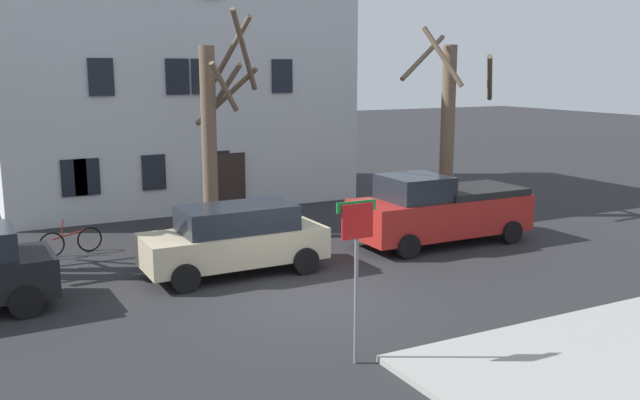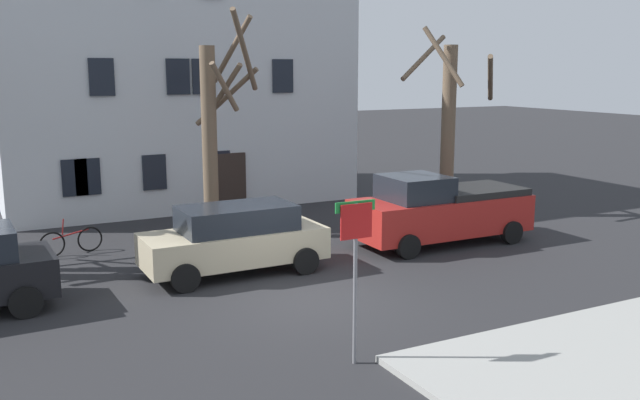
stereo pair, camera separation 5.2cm
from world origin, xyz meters
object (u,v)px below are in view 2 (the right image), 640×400
Objects in this scene: building_main at (168,54)px; tree_bare_far at (214,128)px; car_beige_wagon at (235,238)px; street_sign_pole at (356,252)px; bicycle_leaning at (71,241)px; tree_bare_end at (449,122)px; pickup_truck_red at (440,210)px.

building_main is 7.50m from tree_bare_far.
car_beige_wagon is 1.57× the size of street_sign_pole.
street_sign_pole is 1.67× the size of bicycle_leaning.
building_main reaches higher than bicycle_leaning.
pickup_truck_red is (-2.63, -3.09, -2.25)m from tree_bare_end.
pickup_truck_red is (4.88, -11.06, -4.61)m from building_main.
tree_bare_far is at bearing 3.58° from bicycle_leaning.
tree_bare_end is at bearing -46.73° from building_main.
pickup_truck_red reaches higher than bicycle_leaning.
tree_bare_end reaches higher than car_beige_wagon.
pickup_truck_red is (6.40, 0.09, 0.10)m from car_beige_wagon.
bicycle_leaning is (-4.32, -0.27, -2.93)m from tree_bare_far.
tree_bare_far reaches higher than car_beige_wagon.
tree_bare_end is 3.72× the size of bicycle_leaning.
street_sign_pole is (-1.61, -17.24, -3.60)m from building_main.
tree_bare_end is 1.42× the size of car_beige_wagon.
car_beige_wagon is (-0.91, -4.05, -2.40)m from tree_bare_far.
bicycle_leaning is at bearing 159.40° from pickup_truck_red.
tree_bare_far is 1.25× the size of pickup_truck_red.
building_main is at bearing 85.10° from tree_bare_far.
tree_bare_end is at bearing 45.50° from street_sign_pole.
street_sign_pole is (-9.11, -9.27, -1.23)m from tree_bare_end.
street_sign_pole is (-1.00, -10.13, -1.28)m from tree_bare_far.
tree_bare_far is 7.14m from pickup_truck_red.
pickup_truck_red is 9.01m from street_sign_pole.
bicycle_leaning is (-4.93, -7.38, -5.25)m from building_main.
street_sign_pole is at bearing -95.61° from tree_bare_far.
car_beige_wagon is 5.11m from bicycle_leaning.
street_sign_pole is at bearing -136.37° from pickup_truck_red.
building_main is 2.05× the size of tree_bare_end.
bicycle_leaning is (-9.80, 3.69, -0.64)m from pickup_truck_red.
pickup_truck_red is at bearing -66.22° from building_main.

